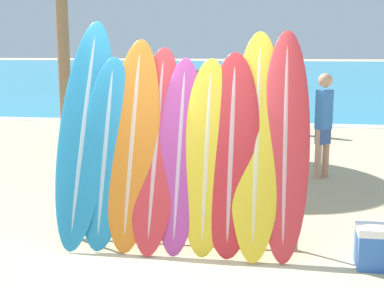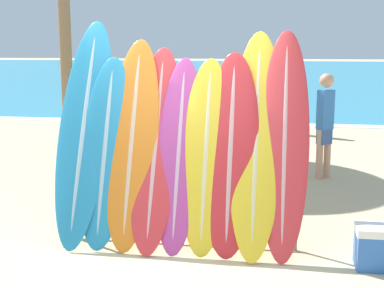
{
  "view_description": "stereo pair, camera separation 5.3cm",
  "coord_description": "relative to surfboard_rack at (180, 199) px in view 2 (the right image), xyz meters",
  "views": [
    {
      "loc": [
        1.09,
        -4.9,
        2.14
      ],
      "look_at": [
        0.11,
        1.37,
        0.96
      ],
      "focal_mm": 50.0,
      "sensor_mm": 36.0,
      "label": 1
    },
    {
      "loc": [
        1.14,
        -4.89,
        2.14
      ],
      "look_at": [
        0.11,
        1.37,
        0.96
      ],
      "focal_mm": 50.0,
      "sensor_mm": 36.0,
      "label": 2
    }
  ],
  "objects": [
    {
      "name": "surfboard_slot_4",
      "position": [
        -0.01,
        0.01,
        0.5
      ],
      "size": [
        0.49,
        0.89,
        2.02
      ],
      "color": "#B23D8E",
      "rests_on": "ground_plane"
    },
    {
      "name": "surfboard_slot_1",
      "position": [
        -0.82,
        0.0,
        0.5
      ],
      "size": [
        0.57,
        0.85,
        2.02
      ],
      "color": "teal",
      "rests_on": "ground_plane"
    },
    {
      "name": "surfboard_slot_3",
      "position": [
        -0.27,
        0.04,
        0.56
      ],
      "size": [
        0.54,
        1.05,
        2.13
      ],
      "color": "red",
      "rests_on": "ground_plane"
    },
    {
      "name": "surfboard_slot_8",
      "position": [
        1.09,
        0.07,
        0.65
      ],
      "size": [
        0.51,
        1.09,
        2.32
      ],
      "color": "red",
      "rests_on": "ground_plane"
    },
    {
      "name": "cooler_box",
      "position": [
        2.06,
        -0.33,
        -0.29
      ],
      "size": [
        0.53,
        0.33,
        0.42
      ],
      "color": "#2D60B7",
      "rests_on": "ground_plane"
    },
    {
      "name": "surfboard_slot_5",
      "position": [
        0.28,
        -0.0,
        0.5
      ],
      "size": [
        0.53,
        0.85,
        2.01
      ],
      "color": "yellow",
      "rests_on": "ground_plane"
    },
    {
      "name": "surfboard_slot_2",
      "position": [
        -0.53,
        0.04,
        0.6
      ],
      "size": [
        0.57,
        0.98,
        2.22
      ],
      "color": "orange",
      "rests_on": "ground_plane"
    },
    {
      "name": "surfboard_slot_0",
      "position": [
        -1.1,
        0.1,
        0.71
      ],
      "size": [
        0.58,
        1.18,
        2.43
      ],
      "color": "teal",
      "rests_on": "ground_plane"
    },
    {
      "name": "ground_plane",
      "position": [
        -0.11,
        -0.57,
        -0.51
      ],
      "size": [
        160.0,
        160.0,
        0.0
      ],
      "primitive_type": "plane",
      "color": "#CCB789"
    },
    {
      "name": "person_mid_beach",
      "position": [
        -0.41,
        4.45,
        0.42
      ],
      "size": [
        0.27,
        0.29,
        1.7
      ],
      "rotation": [
        0.0,
        0.0,
        2.21
      ],
      "color": "#A87A5B",
      "rests_on": "ground_plane"
    },
    {
      "name": "surfboard_slot_7",
      "position": [
        0.8,
        0.08,
        0.65
      ],
      "size": [
        0.56,
        1.17,
        2.31
      ],
      "color": "yellow",
      "rests_on": "ground_plane"
    },
    {
      "name": "person_near_water",
      "position": [
        1.41,
        7.64,
        0.4
      ],
      "size": [
        0.22,
        0.28,
        1.65
      ],
      "rotation": [
        0.0,
        0.0,
        4.63
      ],
      "color": "#846047",
      "rests_on": "ground_plane"
    },
    {
      "name": "person_far_left",
      "position": [
        -2.0,
        4.47,
        0.47
      ],
      "size": [
        0.26,
        0.3,
        1.79
      ],
      "rotation": [
        0.0,
        0.0,
        5.12
      ],
      "color": "tan",
      "rests_on": "ground_plane"
    },
    {
      "name": "surfboard_rack",
      "position": [
        0.0,
        0.0,
        0.0
      ],
      "size": [
        2.52,
        0.04,
        0.94
      ],
      "color": "gray",
      "rests_on": "ground_plane"
    },
    {
      "name": "person_far_right",
      "position": [
        1.76,
        3.27,
        0.42
      ],
      "size": [
        0.29,
        0.28,
        1.7
      ],
      "rotation": [
        0.0,
        0.0,
        3.87
      ],
      "color": "tan",
      "rests_on": "ground_plane"
    },
    {
      "name": "ocean_water",
      "position": [
        -0.11,
        38.42,
        -0.5
      ],
      "size": [
        120.0,
        60.0,
        0.01
      ],
      "color": "teal",
      "rests_on": "ground_plane"
    },
    {
      "name": "surfboard_slot_6",
      "position": [
        0.54,
        0.01,
        0.53
      ],
      "size": [
        0.6,
        0.9,
        2.08
      ],
      "color": "red",
      "rests_on": "ground_plane"
    }
  ]
}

